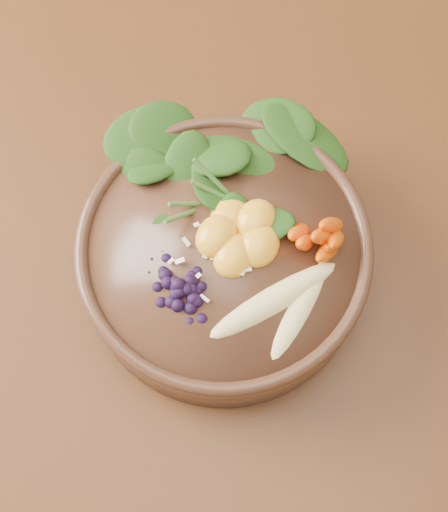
{
  "coord_description": "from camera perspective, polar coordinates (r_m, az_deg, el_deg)",
  "views": [
    {
      "loc": [
        0.18,
        -0.29,
        1.42
      ],
      "look_at": [
        0.07,
        -0.08,
        0.8
      ],
      "focal_mm": 50.0,
      "sensor_mm": 36.0,
      "label": 1
    }
  ],
  "objects": [
    {
      "name": "banana_halves",
      "position": [
        0.62,
        5.13,
        -3.53
      ],
      "size": [
        0.1,
        0.14,
        0.03
      ],
      "rotation": [
        0.0,
        0.0,
        -0.36
      ],
      "color": "#E0CC84",
      "rests_on": "stoneware_bowl"
    },
    {
      "name": "carrot_cluster",
      "position": [
        0.62,
        8.02,
        3.16
      ],
      "size": [
        0.07,
        0.07,
        0.07
      ],
      "primitive_type": null,
      "rotation": [
        0.0,
        0.0,
        -0.36
      ],
      "color": "#EA4F00",
      "rests_on": "stoneware_bowl"
    },
    {
      "name": "ground",
      "position": [
        1.46,
        -1.1,
        -7.07
      ],
      "size": [
        4.0,
        4.0,
        0.0
      ],
      "primitive_type": "plane",
      "color": "#381E0F",
      "rests_on": "ground"
    },
    {
      "name": "blueberry_pile",
      "position": [
        0.62,
        -3.7,
        -1.99
      ],
      "size": [
        0.15,
        0.13,
        0.04
      ],
      "primitive_type": null,
      "rotation": [
        0.0,
        0.0,
        -0.36
      ],
      "color": "black",
      "rests_on": "stoneware_bowl"
    },
    {
      "name": "kale_heap",
      "position": [
        0.66,
        1.18,
        7.08
      ],
      "size": [
        0.22,
        0.21,
        0.04
      ],
      "primitive_type": null,
      "rotation": [
        0.0,
        0.0,
        -0.36
      ],
      "color": "#1E440F",
      "rests_on": "stoneware_bowl"
    },
    {
      "name": "dining_table",
      "position": [
        0.84,
        -1.9,
        3.36
      ],
      "size": [
        1.6,
        0.9,
        0.75
      ],
      "color": "#331C0C",
      "rests_on": "ground"
    },
    {
      "name": "mandarin_cluster",
      "position": [
        0.64,
        1.24,
        2.14
      ],
      "size": [
        0.1,
        0.11,
        0.03
      ],
      "primitive_type": null,
      "rotation": [
        0.0,
        0.0,
        -0.36
      ],
      "color": "orange",
      "rests_on": "stoneware_bowl"
    },
    {
      "name": "stoneware_bowl",
      "position": [
        0.68,
        0.0,
        -0.29
      ],
      "size": [
        0.35,
        0.35,
        0.07
      ],
      "primitive_type": "cylinder",
      "rotation": [
        0.0,
        0.0,
        -0.36
      ],
      "color": "#502F1E",
      "rests_on": "dining_table"
    },
    {
      "name": "coconut_flakes",
      "position": [
        0.64,
        -1.13,
        -0.22
      ],
      "size": [
        0.1,
        0.09,
        0.01
      ],
      "primitive_type": null,
      "rotation": [
        0.0,
        0.0,
        -0.36
      ],
      "color": "white",
      "rests_on": "stoneware_bowl"
    }
  ]
}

